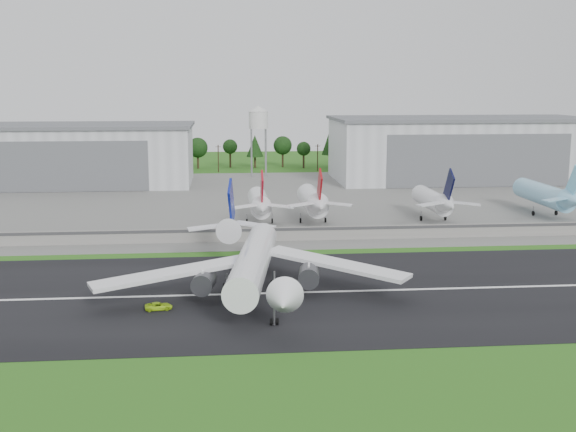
{
  "coord_description": "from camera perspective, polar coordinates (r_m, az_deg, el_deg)",
  "views": [
    {
      "loc": [
        -20.36,
        -117.43,
        37.68
      ],
      "look_at": [
        -5.91,
        40.0,
        9.0
      ],
      "focal_mm": 45.0,
      "sensor_mm": 36.0,
      "label": 1
    }
  ],
  "objects": [
    {
      "name": "parked_jet_red_a",
      "position": [
        196.79,
        -2.25,
        1.03
      ],
      "size": [
        7.36,
        31.29,
        16.55
      ],
      "color": "white",
      "rests_on": "ground"
    },
    {
      "name": "treeline",
      "position": [
        335.18,
        -1.73,
        3.82
      ],
      "size": [
        320.0,
        16.0,
        22.0
      ],
      "primitive_type": null,
      "color": "black",
      "rests_on": "ground"
    },
    {
      "name": "runway",
      "position": [
        134.42,
        3.7,
        -6.0
      ],
      "size": [
        320.0,
        60.0,
        0.1
      ],
      "primitive_type": "cube",
      "color": "black",
      "rests_on": "ground"
    },
    {
      "name": "apron",
      "position": [
        241.26,
        -0.34,
        1.31
      ],
      "size": [
        320.0,
        150.0,
        0.1
      ],
      "primitive_type": "cube",
      "color": "slate",
      "rests_on": "ground"
    },
    {
      "name": "hangar_east",
      "position": [
        299.07,
        13.43,
        5.2
      ],
      "size": [
        102.0,
        47.0,
        25.2
      ],
      "color": "silver",
      "rests_on": "ground"
    },
    {
      "name": "parked_jet_red_b",
      "position": [
        198.1,
        2.05,
        1.18
      ],
      "size": [
        7.36,
        31.29,
        16.88
      ],
      "color": "white",
      "rests_on": "ground"
    },
    {
      "name": "utility_poles",
      "position": [
        320.31,
        -1.57,
        3.52
      ],
      "size": [
        230.0,
        3.0,
        12.0
      ],
      "primitive_type": null,
      "color": "black",
      "rests_on": "ground"
    },
    {
      "name": "hangar_west",
      "position": [
        289.76,
        -17.16,
        4.67
      ],
      "size": [
        97.0,
        44.0,
        23.2
      ],
      "color": "silver",
      "rests_on": "ground"
    },
    {
      "name": "water_tower",
      "position": [
        303.11,
        -2.36,
        7.79
      ],
      "size": [
        8.4,
        8.4,
        29.4
      ],
      "color": "#99999E",
      "rests_on": "ground"
    },
    {
      "name": "ground_vehicle",
      "position": [
        125.33,
        -10.19,
        -7.02
      ],
      "size": [
        4.94,
        2.87,
        1.29
      ],
      "primitive_type": "imported",
      "rotation": [
        0.0,
        0.0,
        1.73
      ],
      "color": "#B3E51B",
      "rests_on": "runway"
    },
    {
      "name": "ground",
      "position": [
        125.0,
        4.41,
        -7.29
      ],
      "size": [
        600.0,
        600.0,
        0.0
      ],
      "primitive_type": "plane",
      "color": "#245A15",
      "rests_on": "ground"
    },
    {
      "name": "blast_fence",
      "position": [
        177.28,
        1.46,
        -1.4
      ],
      "size": [
        240.0,
        0.61,
        3.5
      ],
      "color": "gray",
      "rests_on": "ground"
    },
    {
      "name": "runway_centerline",
      "position": [
        134.41,
        3.7,
        -5.97
      ],
      "size": [
        220.0,
        1.0,
        0.02
      ],
      "primitive_type": "cube",
      "color": "white",
      "rests_on": "runway"
    },
    {
      "name": "main_airliner",
      "position": [
        131.28,
        -2.7,
        -4.19
      ],
      "size": [
        56.75,
        59.22,
        18.17
      ],
      "rotation": [
        0.0,
        0.0,
        3.0
      ],
      "color": "white",
      "rests_on": "runway"
    },
    {
      "name": "parked_jet_navy",
      "position": [
        205.23,
        11.56,
        1.19
      ],
      "size": [
        7.36,
        31.29,
        16.49
      ],
      "color": "silver",
      "rests_on": "ground"
    },
    {
      "name": "parked_jet_skyblue",
      "position": [
        222.36,
        19.86,
        1.56
      ],
      "size": [
        7.36,
        37.29,
        16.88
      ],
      "color": "#84C4E4",
      "rests_on": "ground"
    }
  ]
}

